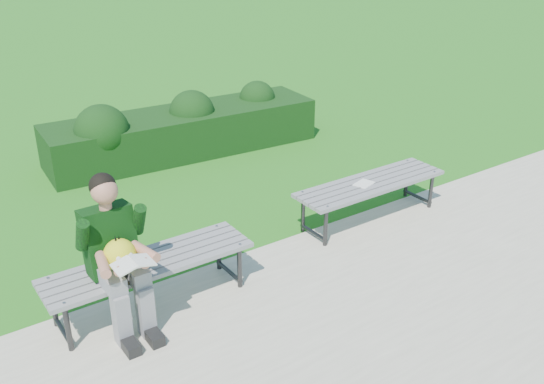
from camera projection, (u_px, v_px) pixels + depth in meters
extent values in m
plane|color=#31761C|center=(276.00, 243.00, 6.32)|extent=(80.00, 80.00, 0.00)
cube|color=#A9A38D|center=(397.00, 329.00, 5.01)|extent=(30.00, 3.50, 0.02)
cube|color=#133E0F|center=(184.00, 132.00, 8.60)|extent=(3.89, 1.21, 0.60)
sphere|color=#133E0F|center=(102.00, 132.00, 7.80)|extent=(0.76, 0.76, 0.71)
sphere|color=#133E0F|center=(192.00, 113.00, 8.52)|extent=(0.68, 0.68, 0.64)
sphere|color=#133E0F|center=(257.00, 99.00, 9.16)|extent=(0.58, 0.58, 0.55)
cube|color=gray|center=(159.00, 274.00, 4.97)|extent=(1.80, 0.08, 0.04)
cube|color=gray|center=(154.00, 268.00, 5.05)|extent=(1.80, 0.08, 0.04)
cube|color=gray|center=(149.00, 263.00, 5.12)|extent=(1.80, 0.08, 0.04)
cube|color=gray|center=(144.00, 257.00, 5.20)|extent=(1.80, 0.09, 0.04)
cube|color=gray|center=(139.00, 252.00, 5.28)|extent=(1.80, 0.09, 0.04)
cylinder|color=#2D2D30|center=(68.00, 329.00, 4.68)|extent=(0.04, 0.04, 0.41)
cylinder|color=#2D2D30|center=(53.00, 305.00, 4.96)|extent=(0.04, 0.04, 0.41)
cylinder|color=#2D2D30|center=(57.00, 297.00, 4.74)|extent=(0.04, 0.42, 0.04)
cylinder|color=#2D2D30|center=(63.00, 331.00, 4.88)|extent=(0.04, 0.42, 0.04)
cylinder|color=gray|center=(64.00, 303.00, 4.56)|extent=(0.02, 0.02, 0.01)
cylinder|color=gray|center=(48.00, 278.00, 4.87)|extent=(0.02, 0.02, 0.01)
cylinder|color=#2D2D30|center=(240.00, 267.00, 5.48)|extent=(0.04, 0.04, 0.41)
cylinder|color=#2D2D30|center=(219.00, 250.00, 5.76)|extent=(0.04, 0.04, 0.41)
cylinder|color=#2D2D30|center=(228.00, 241.00, 5.54)|extent=(0.04, 0.42, 0.04)
cylinder|color=#2D2D30|center=(229.00, 272.00, 5.68)|extent=(0.04, 0.42, 0.04)
cylinder|color=gray|center=(240.00, 244.00, 5.36)|extent=(0.02, 0.02, 0.01)
cylinder|color=gray|center=(217.00, 226.00, 5.67)|extent=(0.02, 0.02, 0.01)
cube|color=gray|center=(384.00, 190.00, 6.46)|extent=(1.80, 0.08, 0.04)
cube|color=gray|center=(377.00, 187.00, 6.54)|extent=(1.80, 0.08, 0.04)
cube|color=gray|center=(371.00, 183.00, 6.61)|extent=(1.80, 0.09, 0.04)
cube|color=gray|center=(364.00, 180.00, 6.69)|extent=(1.80, 0.09, 0.04)
cube|color=gray|center=(358.00, 177.00, 6.77)|extent=(1.80, 0.09, 0.04)
cylinder|color=#2D2D30|center=(326.00, 228.00, 6.17)|extent=(0.04, 0.04, 0.41)
cylinder|color=#2D2D30|center=(303.00, 214.00, 6.45)|extent=(0.04, 0.04, 0.41)
cylinder|color=#2D2D30|center=(315.00, 205.00, 6.23)|extent=(0.04, 0.42, 0.04)
cylinder|color=#2D2D30|center=(314.00, 233.00, 6.37)|extent=(0.04, 0.42, 0.04)
cylinder|color=gray|center=(328.00, 206.00, 6.05)|extent=(0.02, 0.02, 0.01)
cylinder|color=gray|center=(302.00, 192.00, 6.36)|extent=(0.02, 0.02, 0.01)
cylinder|color=#2D2D30|center=(431.00, 191.00, 6.97)|extent=(0.04, 0.04, 0.41)
cylinder|color=#2D2D30|center=(407.00, 180.00, 7.25)|extent=(0.04, 0.04, 0.41)
cylinder|color=#2D2D30|center=(420.00, 171.00, 7.03)|extent=(0.04, 0.42, 0.04)
cylinder|color=#2D2D30|center=(417.00, 197.00, 7.17)|extent=(0.04, 0.42, 0.04)
cylinder|color=gray|center=(434.00, 172.00, 6.85)|extent=(0.02, 0.02, 0.01)
cylinder|color=gray|center=(408.00, 160.00, 7.16)|extent=(0.02, 0.02, 0.01)
cube|color=slate|center=(109.00, 278.00, 4.76)|extent=(0.14, 0.42, 0.13)
cube|color=slate|center=(133.00, 270.00, 4.87)|extent=(0.14, 0.42, 0.13)
cube|color=slate|center=(122.00, 319.00, 4.75)|extent=(0.12, 0.13, 0.45)
cube|color=slate|center=(145.00, 310.00, 4.85)|extent=(0.12, 0.13, 0.45)
cube|color=black|center=(129.00, 344.00, 4.75)|extent=(0.11, 0.26, 0.09)
cube|color=black|center=(153.00, 335.00, 4.86)|extent=(0.11, 0.26, 0.09)
cube|color=black|center=(109.00, 240.00, 4.87)|extent=(0.40, 0.30, 0.59)
cylinder|color=#BB7660|center=(105.00, 205.00, 4.72)|extent=(0.10, 0.10, 0.08)
sphere|color=#BB7660|center=(104.00, 191.00, 4.65)|extent=(0.21, 0.21, 0.21)
sphere|color=black|center=(102.00, 186.00, 4.66)|extent=(0.21, 0.21, 0.21)
cylinder|color=black|center=(82.00, 235.00, 4.61)|extent=(0.10, 0.21, 0.30)
cylinder|color=black|center=(139.00, 219.00, 4.85)|extent=(0.10, 0.21, 0.30)
cylinder|color=#BB7660|center=(103.00, 265.00, 4.55)|extent=(0.14, 0.31, 0.08)
cylinder|color=#BB7660|center=(145.00, 251.00, 4.73)|extent=(0.14, 0.31, 0.08)
sphere|color=#BB7660|center=(120.00, 271.00, 4.47)|extent=(0.09, 0.09, 0.09)
sphere|color=#BB7660|center=(145.00, 263.00, 4.57)|extent=(0.09, 0.09, 0.09)
sphere|color=yellow|center=(120.00, 255.00, 4.72)|extent=(0.26, 0.26, 0.26)
cone|color=orange|center=(126.00, 262.00, 4.64)|extent=(0.07, 0.07, 0.07)
cone|color=black|center=(116.00, 240.00, 4.67)|extent=(0.03, 0.05, 0.08)
cone|color=black|center=(119.00, 239.00, 4.69)|extent=(0.03, 0.04, 0.07)
sphere|color=white|center=(119.00, 258.00, 4.61)|extent=(0.05, 0.05, 0.05)
sphere|color=white|center=(130.00, 255.00, 4.66)|extent=(0.05, 0.05, 0.05)
cube|color=white|center=(124.00, 266.00, 4.45)|extent=(0.15, 0.20, 0.05)
cube|color=white|center=(143.00, 260.00, 4.52)|extent=(0.15, 0.20, 0.05)
cube|color=white|center=(364.00, 184.00, 6.55)|extent=(0.26, 0.22, 0.01)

